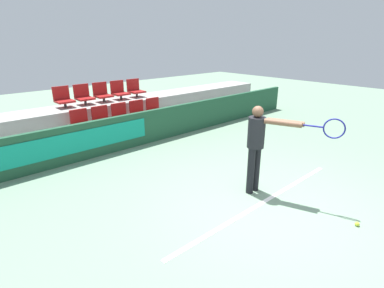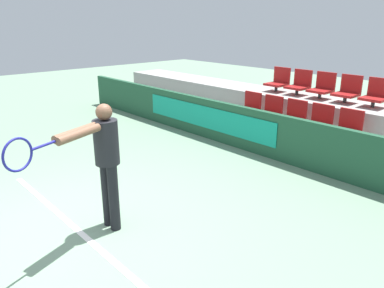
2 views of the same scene
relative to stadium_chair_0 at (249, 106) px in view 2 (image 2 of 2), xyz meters
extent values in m
plane|color=gray|center=(1.12, -4.85, -0.69)|extent=(30.00, 30.00, 0.00)
cube|color=white|center=(1.12, -4.66, -0.69)|extent=(4.28, 0.08, 0.01)
cube|color=#1E4C33|center=(1.12, -0.73, -0.26)|extent=(12.89, 0.12, 0.87)
cube|color=#0F937A|center=(-0.58, -0.80, -0.21)|extent=(3.80, 0.02, 0.48)
cube|color=#9E9E99|center=(1.12, -0.13, -0.47)|extent=(12.49, 1.04, 0.45)
cube|color=#9E9E99|center=(1.12, 0.91, -0.24)|extent=(12.49, 1.04, 0.90)
cylinder|color=#333333|center=(0.00, -0.08, -0.17)|extent=(0.07, 0.07, 0.14)
cube|color=#A31919|center=(0.00, -0.08, -0.07)|extent=(0.44, 0.44, 0.05)
cube|color=#A31919|center=(0.00, 0.12, 0.13)|extent=(0.44, 0.04, 0.36)
cylinder|color=#333333|center=(0.56, -0.08, -0.17)|extent=(0.07, 0.07, 0.14)
cube|color=#A31919|center=(0.56, -0.08, -0.07)|extent=(0.44, 0.44, 0.05)
cube|color=#A31919|center=(0.56, 0.12, 0.13)|extent=(0.44, 0.04, 0.36)
cylinder|color=#333333|center=(1.12, -0.08, -0.17)|extent=(0.07, 0.07, 0.14)
cube|color=#A31919|center=(1.12, -0.08, -0.07)|extent=(0.44, 0.44, 0.05)
cube|color=#A31919|center=(1.12, 0.12, 0.13)|extent=(0.44, 0.04, 0.36)
cylinder|color=#333333|center=(1.68, -0.08, -0.17)|extent=(0.07, 0.07, 0.14)
cube|color=#A31919|center=(1.68, -0.08, -0.07)|extent=(0.44, 0.44, 0.05)
cube|color=#A31919|center=(1.68, 0.12, 0.13)|extent=(0.44, 0.04, 0.36)
cylinder|color=#333333|center=(2.25, -0.08, -0.17)|extent=(0.07, 0.07, 0.14)
cube|color=#A31919|center=(2.25, -0.08, -0.07)|extent=(0.44, 0.44, 0.05)
cube|color=#A31919|center=(2.25, 0.12, 0.13)|extent=(0.44, 0.04, 0.36)
cylinder|color=#333333|center=(0.00, 0.96, 0.28)|extent=(0.07, 0.07, 0.14)
cube|color=#A31919|center=(0.00, 0.96, 0.38)|extent=(0.44, 0.44, 0.05)
cube|color=#A31919|center=(0.00, 1.16, 0.58)|extent=(0.44, 0.04, 0.36)
cylinder|color=#333333|center=(0.56, 0.96, 0.28)|extent=(0.07, 0.07, 0.14)
cube|color=#A31919|center=(0.56, 0.96, 0.38)|extent=(0.44, 0.44, 0.05)
cube|color=#A31919|center=(0.56, 1.16, 0.58)|extent=(0.44, 0.04, 0.36)
cylinder|color=#333333|center=(1.12, 0.96, 0.28)|extent=(0.07, 0.07, 0.14)
cube|color=#A31919|center=(1.12, 0.96, 0.38)|extent=(0.44, 0.44, 0.05)
cube|color=#A31919|center=(1.12, 1.16, 0.58)|extent=(0.44, 0.04, 0.36)
cylinder|color=#333333|center=(1.68, 0.96, 0.28)|extent=(0.07, 0.07, 0.14)
cube|color=#A31919|center=(1.68, 0.96, 0.38)|extent=(0.44, 0.44, 0.05)
cube|color=#A31919|center=(1.68, 1.16, 0.58)|extent=(0.44, 0.04, 0.36)
cylinder|color=#333333|center=(2.25, 0.96, 0.28)|extent=(0.07, 0.07, 0.14)
cube|color=#A31919|center=(2.25, 0.96, 0.38)|extent=(0.44, 0.44, 0.05)
cube|color=#A31919|center=(2.25, 1.16, 0.58)|extent=(0.44, 0.04, 0.36)
cylinder|color=black|center=(1.25, -4.28, -0.26)|extent=(0.13, 0.13, 0.86)
cylinder|color=black|center=(1.41, -4.28, -0.26)|extent=(0.13, 0.13, 0.86)
cylinder|color=black|center=(1.33, -4.28, 0.44)|extent=(0.30, 0.30, 0.54)
sphere|color=brown|center=(1.33, -4.28, 0.81)|extent=(0.19, 0.19, 0.19)
cylinder|color=brown|center=(1.45, -4.70, 0.67)|extent=(0.29, 0.59, 0.09)
cylinder|color=brown|center=(1.53, -4.70, 0.67)|extent=(0.29, 0.59, 0.09)
cylinder|color=navy|center=(1.65, -5.12, 0.67)|extent=(0.13, 0.29, 0.03)
torus|color=navy|center=(1.75, -5.40, 0.67)|extent=(0.14, 0.31, 0.32)
camera|label=1|loc=(-2.80, -7.18, 1.98)|focal=28.00mm
camera|label=2|loc=(5.14, -6.36, 1.83)|focal=35.00mm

